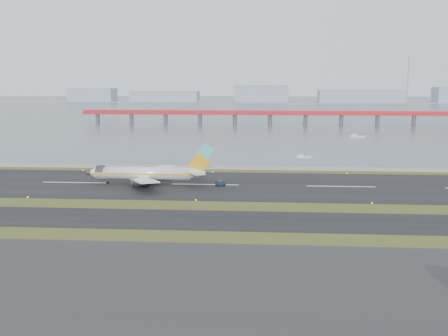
% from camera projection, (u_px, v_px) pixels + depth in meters
% --- Properties ---
extents(ground, '(1000.00, 1000.00, 0.00)m').
position_uv_depth(ground, '(192.00, 208.00, 138.12)').
color(ground, '#364A1A').
rests_on(ground, ground).
extents(apron_strip, '(1000.00, 50.00, 0.10)m').
position_uv_depth(apron_strip, '(143.00, 291.00, 83.97)').
color(apron_strip, '#2F2F32').
rests_on(apron_strip, ground).
extents(taxiway_strip, '(1000.00, 18.00, 0.10)m').
position_uv_depth(taxiway_strip, '(185.00, 219.00, 126.29)').
color(taxiway_strip, black).
rests_on(taxiway_strip, ground).
extents(runway_strip, '(1000.00, 45.00, 0.10)m').
position_uv_depth(runway_strip, '(205.00, 185.00, 167.64)').
color(runway_strip, black).
rests_on(runway_strip, ground).
extents(seawall, '(1000.00, 2.50, 1.00)m').
position_uv_depth(seawall, '(215.00, 167.00, 197.10)').
color(seawall, '#969691').
rests_on(seawall, ground).
extents(bay_water, '(1400.00, 800.00, 1.30)m').
position_uv_depth(bay_water, '(250.00, 108.00, 590.93)').
color(bay_water, '#4D606E').
rests_on(bay_water, ground).
extents(red_pier, '(260.00, 5.00, 10.20)m').
position_uv_depth(red_pier, '(270.00, 114.00, 381.53)').
color(red_pier, red).
rests_on(red_pier, ground).
extents(far_shoreline, '(1400.00, 80.00, 60.50)m').
position_uv_depth(far_shoreline, '(264.00, 97.00, 746.43)').
color(far_shoreline, '#96A0B1').
rests_on(far_shoreline, ground).
extents(airliner, '(38.52, 32.89, 12.80)m').
position_uv_depth(airliner, '(148.00, 173.00, 167.27)').
color(airliner, white).
rests_on(airliner, ground).
extents(pushback_tug, '(3.14, 2.39, 1.78)m').
position_uv_depth(pushback_tug, '(220.00, 183.00, 165.39)').
color(pushback_tug, '#121A33').
rests_on(pushback_tug, ground).
extents(workboat_near, '(6.84, 3.97, 1.59)m').
position_uv_depth(workboat_near, '(303.00, 157.00, 223.63)').
color(workboat_near, silver).
rests_on(workboat_near, ground).
extents(workboat_far, '(8.30, 4.52, 1.92)m').
position_uv_depth(workboat_far, '(357.00, 136.00, 300.82)').
color(workboat_far, silver).
rests_on(workboat_far, ground).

